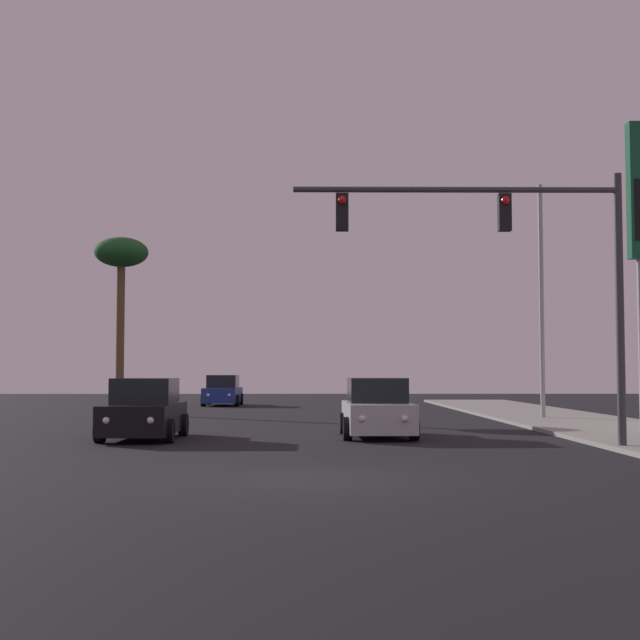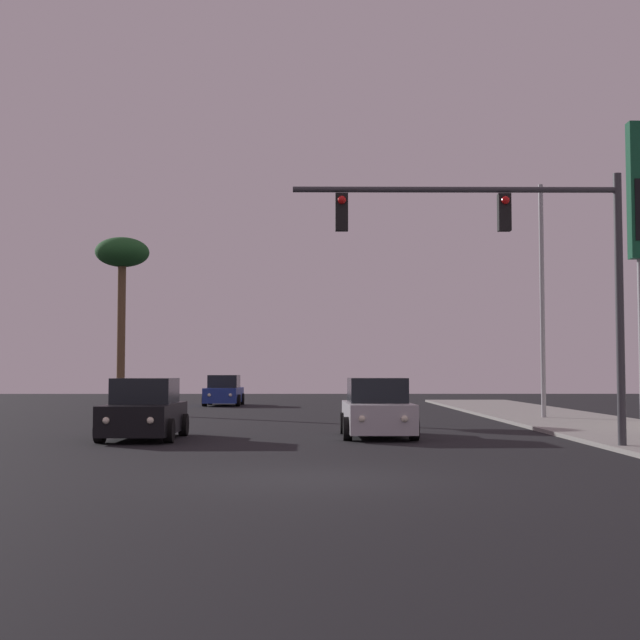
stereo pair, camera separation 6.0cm
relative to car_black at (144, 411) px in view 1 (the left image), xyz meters
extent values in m
plane|color=black|center=(4.65, -9.06, -0.76)|extent=(120.00, 120.00, 0.00)
cube|color=black|center=(0.00, -0.04, -0.18)|extent=(1.81, 4.20, 0.80)
cube|color=black|center=(0.00, 0.11, 0.57)|extent=(1.61, 2.00, 0.70)
cylinder|color=black|center=(-0.90, -1.34, -0.44)|extent=(0.24, 0.64, 0.64)
cylinder|color=black|center=(0.90, -1.34, -0.44)|extent=(0.24, 0.64, 0.64)
cylinder|color=black|center=(-0.90, 1.27, -0.44)|extent=(0.24, 0.64, 0.64)
cylinder|color=black|center=(0.90, 1.27, -0.44)|extent=(0.24, 0.64, 0.64)
sphere|color=#F2EACC|center=(-0.56, -2.16, -0.13)|extent=(0.18, 0.18, 0.18)
sphere|color=#F2EACC|center=(0.56, -2.16, -0.13)|extent=(0.18, 0.18, 0.18)
cube|color=navy|center=(-0.28, 24.62, -0.18)|extent=(1.88, 4.23, 0.80)
cube|color=black|center=(-0.28, 24.77, 0.57)|extent=(1.64, 2.03, 0.70)
cylinder|color=black|center=(-1.18, 23.32, -0.44)|extent=(0.24, 0.64, 0.64)
cylinder|color=black|center=(0.62, 23.32, -0.44)|extent=(0.24, 0.64, 0.64)
cylinder|color=black|center=(-1.18, 25.92, -0.44)|extent=(0.24, 0.64, 0.64)
cylinder|color=black|center=(0.62, 25.92, -0.44)|extent=(0.24, 0.64, 0.64)
sphere|color=#F2EACC|center=(-0.84, 22.50, -0.13)|extent=(0.18, 0.18, 0.18)
sphere|color=#F2EACC|center=(0.28, 22.50, -0.13)|extent=(0.18, 0.18, 0.18)
cube|color=#B7B7BC|center=(6.50, 0.74, -0.18)|extent=(1.89, 4.24, 0.80)
cube|color=black|center=(6.50, 0.89, 0.57)|extent=(1.64, 2.03, 0.70)
cylinder|color=black|center=(5.60, -0.56, -0.44)|extent=(0.24, 0.64, 0.64)
cylinder|color=black|center=(7.40, -0.56, -0.44)|extent=(0.24, 0.64, 0.64)
cylinder|color=black|center=(5.60, 2.04, -0.44)|extent=(0.24, 0.64, 0.64)
cylinder|color=black|center=(7.40, 2.04, -0.44)|extent=(0.24, 0.64, 0.64)
sphere|color=#F2EACC|center=(5.94, -1.38, -0.13)|extent=(0.18, 0.18, 0.18)
sphere|color=#F2EACC|center=(7.05, -1.38, -0.13)|extent=(0.18, 0.18, 0.18)
cylinder|color=#38383D|center=(11.97, -3.62, 2.61)|extent=(0.20, 0.20, 6.50)
cylinder|color=#38383D|center=(8.08, -3.62, 5.46)|extent=(7.80, 0.14, 0.14)
cube|color=black|center=(9.25, -3.62, 4.91)|extent=(0.30, 0.24, 0.90)
sphere|color=red|center=(9.25, -3.76, 5.18)|extent=(0.20, 0.20, 0.20)
cube|color=black|center=(5.35, -3.62, 4.91)|extent=(0.30, 0.24, 0.90)
sphere|color=red|center=(5.35, -3.76, 5.18)|extent=(0.20, 0.20, 0.20)
cylinder|color=#99999E|center=(13.50, 9.41, 3.86)|extent=(0.18, 0.18, 9.00)
cylinder|color=#99999E|center=(12.80, 9.41, 8.21)|extent=(1.40, 0.10, 0.10)
ellipsoid|color=silver|center=(12.10, 9.41, 8.16)|extent=(0.50, 0.24, 0.20)
cylinder|color=brown|center=(-3.90, 14.94, 2.60)|extent=(0.36, 0.36, 6.73)
ellipsoid|color=#1E5123|center=(-3.90, 14.94, 6.45)|extent=(2.40, 2.40, 1.32)
camera|label=1|loc=(4.61, -24.72, 1.09)|focal=50.00mm
camera|label=2|loc=(4.67, -24.72, 1.09)|focal=50.00mm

